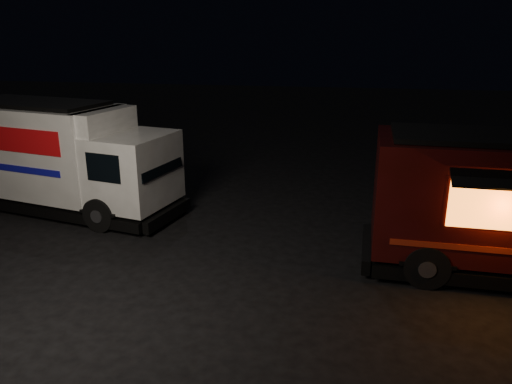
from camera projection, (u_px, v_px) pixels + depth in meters
name	position (u px, v px, depth m)	size (l,w,h in m)	color
ground	(189.00, 266.00, 11.87)	(80.00, 80.00, 0.00)	black
white_truck	(65.00, 157.00, 15.18)	(7.33, 2.50, 3.32)	white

